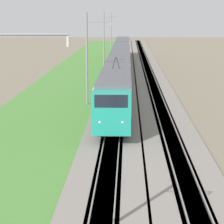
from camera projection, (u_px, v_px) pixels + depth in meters
ballast_main at (118, 97)px, 57.71m from camera, size 240.00×4.40×0.30m
ballast_adjacent at (157, 98)px, 57.59m from camera, size 240.00×4.40×0.30m
track_main at (118, 97)px, 57.71m from camera, size 240.00×1.57×0.45m
track_adjacent at (157, 97)px, 57.58m from camera, size 240.00×1.57×0.45m
grass_verge at (69, 98)px, 57.89m from camera, size 240.00×12.02×0.12m
passenger_train at (120, 61)px, 76.21m from camera, size 82.37×2.82×5.22m
catenary_mast_mid at (87, 58)px, 52.83m from camera, size 0.22×2.56×9.25m
catenary_mast_far at (104, 39)px, 89.78m from camera, size 0.22×2.56×9.41m
catenary_mast_distant at (111, 32)px, 126.76m from camera, size 0.22×2.56×9.28m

